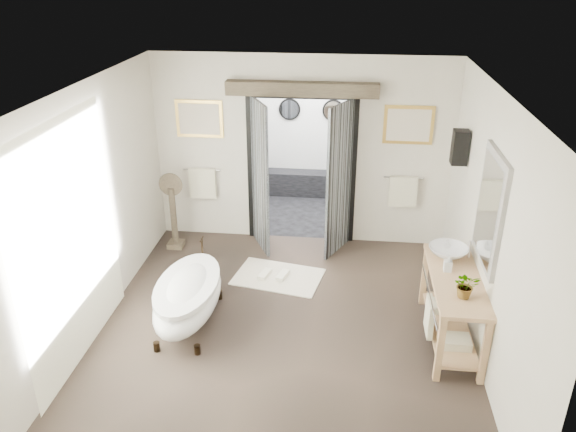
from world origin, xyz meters
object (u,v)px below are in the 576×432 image
object	(u,v)px
vanity	(451,303)
rug	(278,277)
basin	(448,253)
clawfoot_tub	(188,296)

from	to	relation	value
vanity	rug	bearing A→B (deg)	151.14
basin	clawfoot_tub	bearing A→B (deg)	-177.38
basin	rug	bearing A→B (deg)	154.96
rug	basin	xyz separation A→B (m)	(2.14, -0.76, 0.92)
clawfoot_tub	rug	size ratio (longest dim) A/B	1.36
vanity	basin	bearing A→B (deg)	92.03
rug	basin	size ratio (longest dim) A/B	2.55
rug	basin	bearing A→B (deg)	-19.44
clawfoot_tub	basin	world-z (taller)	basin
rug	basin	world-z (taller)	basin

